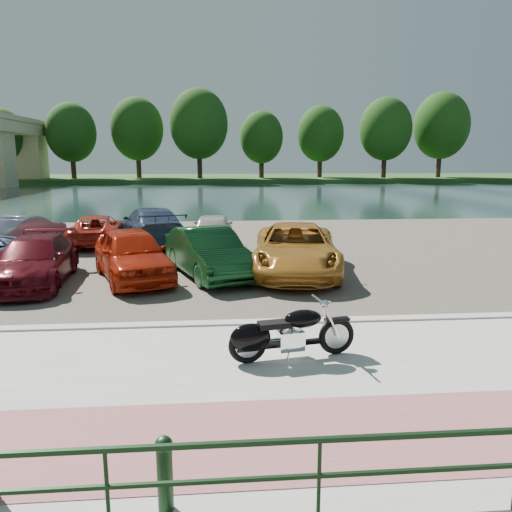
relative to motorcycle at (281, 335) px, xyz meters
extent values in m
plane|color=#595447|center=(-0.16, 0.01, -0.56)|extent=(200.00, 200.00, 0.00)
cube|color=#A8A59E|center=(-0.16, -0.99, -0.51)|extent=(60.00, 6.00, 0.10)
cube|color=#8F5153|center=(-0.16, -2.49, -0.46)|extent=(60.00, 2.00, 0.01)
cube|color=#A8A59E|center=(-0.16, 2.01, -0.49)|extent=(60.00, 0.30, 0.14)
cube|color=#403A34|center=(-0.16, 11.01, -0.54)|extent=(60.00, 18.00, 0.04)
cube|color=#182C2C|center=(-0.16, 40.01, -0.56)|extent=(120.00, 40.00, 0.00)
cube|color=#234719|center=(-0.16, 72.01, -0.26)|extent=(120.00, 24.00, 0.60)
cube|color=tan|center=(-28.16, 66.01, 3.04)|extent=(6.00, 4.00, 7.20)
cylinder|color=black|center=(-2.16, -3.99, -0.01)|extent=(0.04, 0.04, 0.90)
cylinder|color=black|center=(-0.16, -3.99, -0.01)|extent=(0.04, 0.04, 0.90)
cube|color=black|center=(-0.16, -3.99, 0.42)|extent=(24.00, 0.05, 0.05)
cube|color=black|center=(-0.16, -3.99, 0.04)|extent=(24.00, 0.04, 0.04)
cylinder|color=black|center=(-1.66, -3.69, -0.11)|extent=(0.16, 0.16, 0.70)
sphere|color=black|center=(-1.66, -3.69, 0.26)|extent=(0.18, 0.18, 0.18)
cylinder|color=#321D12|center=(-30.16, 64.61, 2.29)|extent=(0.70, 0.70, 4.50)
ellipsoid|color=#10340E|center=(-30.16, 64.61, 5.89)|extent=(6.30, 6.30, 7.56)
cylinder|color=#321D12|center=(-21.16, 66.01, 2.51)|extent=(0.70, 0.70, 4.95)
ellipsoid|color=#10340E|center=(-21.16, 66.01, 6.47)|extent=(6.93, 6.93, 8.32)
cylinder|color=#321D12|center=(-12.16, 67.41, 2.74)|extent=(0.70, 0.70, 5.40)
ellipsoid|color=#10340E|center=(-12.16, 67.41, 7.06)|extent=(7.56, 7.56, 9.07)
cylinder|color=#321D12|center=(-3.16, 64.61, 2.96)|extent=(0.70, 0.70, 5.85)
ellipsoid|color=#10340E|center=(-3.16, 64.61, 7.64)|extent=(8.19, 8.19, 9.83)
cylinder|color=#321D12|center=(5.84, 66.01, 2.29)|extent=(0.70, 0.70, 4.50)
ellipsoid|color=#10340E|center=(5.84, 66.01, 5.89)|extent=(6.30, 6.30, 7.56)
cylinder|color=#321D12|center=(14.84, 67.41, 2.51)|extent=(0.70, 0.70, 4.95)
ellipsoid|color=#10340E|center=(14.84, 67.41, 6.47)|extent=(6.93, 6.93, 8.32)
cylinder|color=#321D12|center=(23.84, 64.61, 2.74)|extent=(0.70, 0.70, 5.40)
ellipsoid|color=#10340E|center=(23.84, 64.61, 7.06)|extent=(7.56, 7.56, 9.07)
cylinder|color=#321D12|center=(32.84, 66.01, 2.96)|extent=(0.70, 0.70, 5.85)
ellipsoid|color=#10340E|center=(32.84, 66.01, 7.64)|extent=(8.19, 8.19, 9.83)
torus|color=black|center=(1.03, 0.18, -0.12)|extent=(0.69, 0.24, 0.68)
torus|color=black|center=(-0.60, -0.11, -0.12)|extent=(0.69, 0.24, 0.68)
cylinder|color=#B2B2B7|center=(1.03, 0.18, -0.12)|extent=(0.46, 0.14, 0.46)
cylinder|color=#B2B2B7|center=(-0.60, -0.11, -0.12)|extent=(0.46, 0.14, 0.46)
cylinder|color=silver|center=(0.91, 0.05, 0.18)|extent=(0.33, 0.11, 0.63)
cylinder|color=silver|center=(0.87, 0.25, 0.18)|extent=(0.33, 0.11, 0.63)
cylinder|color=silver|center=(0.70, 0.12, 0.57)|extent=(0.17, 0.74, 0.04)
sphere|color=silver|center=(0.80, 0.14, 0.49)|extent=(0.19, 0.19, 0.16)
sphere|color=silver|center=(0.87, 0.15, 0.49)|extent=(0.13, 0.13, 0.11)
cube|color=black|center=(1.03, 0.18, 0.19)|extent=(0.47, 0.22, 0.06)
cube|color=black|center=(0.22, 0.03, -0.18)|extent=(1.20, 0.31, 0.08)
cube|color=silver|center=(0.17, 0.02, -0.11)|extent=(0.50, 0.39, 0.34)
cylinder|color=silver|center=(0.27, 0.04, 0.09)|extent=(0.27, 0.22, 0.27)
cylinder|color=silver|center=(0.07, 0.01, 0.09)|extent=(0.27, 0.22, 0.27)
ellipsoid|color=black|center=(0.39, 0.06, 0.26)|extent=(0.73, 0.47, 0.32)
cube|color=black|center=(-0.13, -0.03, 0.20)|extent=(0.59, 0.37, 0.10)
ellipsoid|color=black|center=(-0.55, -0.10, 0.00)|extent=(0.78, 0.46, 0.50)
cube|color=black|center=(-0.60, -0.11, -0.07)|extent=(0.43, 0.25, 0.30)
cylinder|color=silver|center=(-0.16, 0.13, -0.24)|extent=(1.10, 0.28, 0.09)
cylinder|color=silver|center=(-0.16, 0.13, -0.16)|extent=(1.10, 0.28, 0.09)
cylinder|color=#B2B2B7|center=(0.10, -0.17, -0.33)|extent=(0.05, 0.14, 0.22)
imported|color=#520B14|center=(-6.27, 6.13, 0.15)|extent=(2.25, 4.75, 1.34)
imported|color=#AD210B|center=(-3.57, 6.46, 0.24)|extent=(3.22, 4.80, 1.52)
imported|color=#103B19|center=(-1.33, 6.67, 0.21)|extent=(2.95, 4.68, 1.46)
imported|color=#BD7E2B|center=(1.35, 6.80, 0.25)|extent=(3.28, 5.82, 1.54)
imported|color=slate|center=(-8.72, 12.37, 0.12)|extent=(2.36, 4.11, 1.28)
imported|color=#AB2A1C|center=(-6.00, 12.70, 0.09)|extent=(2.57, 4.65, 1.23)
imported|color=navy|center=(-3.77, 12.72, 0.24)|extent=(3.57, 5.66, 1.53)
imported|color=silver|center=(-1.21, 12.06, 0.15)|extent=(1.75, 4.01, 1.35)
camera|label=1|loc=(-1.12, -8.21, 3.05)|focal=35.00mm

